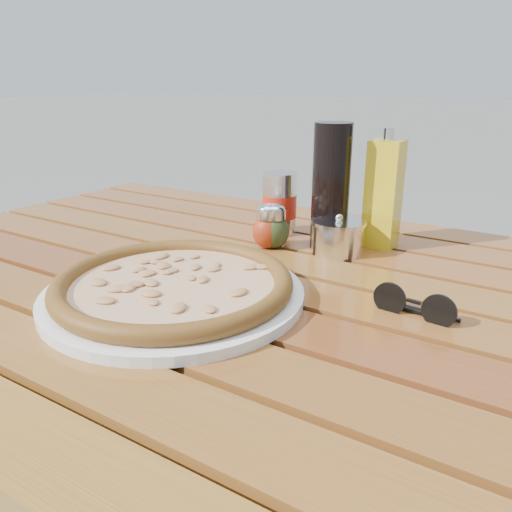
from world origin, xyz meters
The scene contains 10 objects.
table centered at (0.00, 0.00, 0.67)m, with size 1.40×0.90×0.75m.
plate centered at (-0.05, -0.12, 0.76)m, with size 0.36×0.36×0.01m, color white.
pizza centered at (-0.05, -0.12, 0.77)m, with size 0.40×0.40×0.03m.
pepper_shaker centered at (-0.05, 0.14, 0.79)m, with size 0.07×0.07×0.08m.
oregano_shaker centered at (-0.04, 0.15, 0.79)m, with size 0.07×0.07×0.08m.
dark_bottle centered at (0.04, 0.20, 0.86)m, with size 0.07×0.07×0.22m, color black.
soda_can centered at (-0.08, 0.23, 0.81)m, with size 0.09×0.09×0.12m.
olive_oil_cruet centered at (0.12, 0.26, 0.85)m, with size 0.06×0.06×0.21m.
parmesan_tin centered at (0.07, 0.18, 0.78)m, with size 0.12×0.12×0.07m.
sunglasses centered at (0.25, 0.00, 0.77)m, with size 0.11×0.03×0.04m.
Camera 1 is at (0.38, -0.60, 1.04)m, focal length 35.00 mm.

